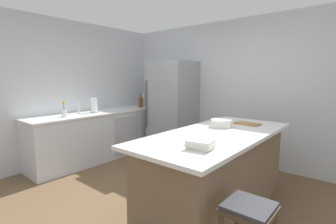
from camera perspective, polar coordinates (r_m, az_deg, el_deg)
ground_plane at (r=3.21m, az=-3.19°, el=-21.19°), size 7.20×7.20×0.00m
wall_rear at (r=4.70m, az=15.82°, el=4.53°), size 6.00×0.10×2.60m
wall_left at (r=4.83m, az=-25.14°, el=4.16°), size 0.10×6.00×2.60m
counter_run_left at (r=4.98m, az=-15.07°, el=-5.09°), size 0.68×2.78×0.91m
kitchen_island at (r=3.02m, az=11.29°, el=-13.30°), size 0.99×2.26×0.94m
refrigerator at (r=4.99m, az=1.11°, el=0.87°), size 0.82×0.78×1.88m
bar_stool at (r=2.11m, az=18.29°, el=-22.42°), size 0.36×0.36×0.63m
sink_faucet at (r=4.69m, az=-20.05°, el=1.46°), size 0.15×0.05×0.30m
flower_vase at (r=4.43m, az=-23.08°, el=0.07°), size 0.08×0.08×0.27m
paper_towel_roll at (r=4.82m, az=-16.83°, el=1.49°), size 0.14×0.14×0.31m
syrup_bottle at (r=5.64m, az=-4.19°, el=2.52°), size 0.06×0.06×0.30m
hot_sauce_bottle at (r=5.58m, az=-4.82°, el=2.30°), size 0.05×0.05×0.26m
soda_bottle at (r=5.52m, az=-5.74°, el=2.78°), size 0.08×0.08×0.38m
whiskey_bottle at (r=5.47m, az=-6.42°, el=2.29°), size 0.09×0.09×0.29m
cookbook_stack at (r=2.20m, az=7.52°, el=-7.50°), size 0.25×0.22×0.08m
mixing_bowl at (r=3.20m, az=12.28°, el=-2.59°), size 0.27×0.27×0.10m
cutting_board at (r=3.48m, az=18.02°, el=-2.61°), size 0.33×0.21×0.02m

